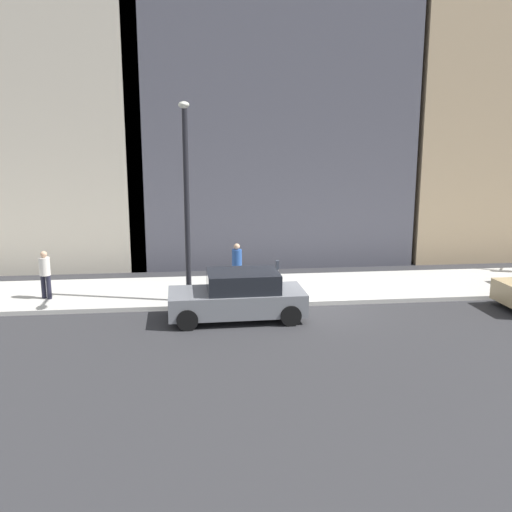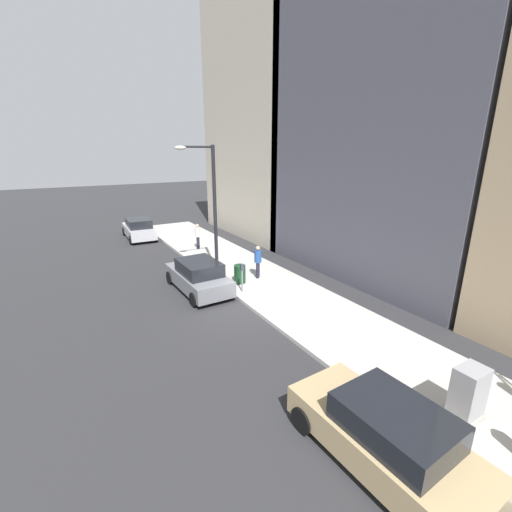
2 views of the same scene
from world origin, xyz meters
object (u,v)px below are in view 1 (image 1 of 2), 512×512
at_px(parked_car_grey, 238,296).
at_px(pedestrian_far_corner, 45,272).
at_px(trash_bin, 245,284).
at_px(office_tower_right, 30,62).
at_px(office_block_center, 259,81).
at_px(pedestrian_midblock, 237,263).
at_px(streetlamp, 186,187).
at_px(parking_meter, 277,276).

relative_size(parked_car_grey, pedestrian_far_corner, 2.56).
relative_size(trash_bin, office_tower_right, 0.05).
height_order(trash_bin, office_block_center, office_block_center).
height_order(pedestrian_midblock, pedestrian_far_corner, same).
relative_size(pedestrian_far_corner, office_block_center, 0.10).
bearing_deg(parked_car_grey, streetlamp, 46.73).
xyz_separation_m(streetlamp, office_block_center, (11.29, -3.65, 4.30)).
xyz_separation_m(parked_car_grey, streetlamp, (1.37, 1.53, 3.28)).
relative_size(pedestrian_midblock, office_tower_right, 0.09).
height_order(pedestrian_midblock, office_tower_right, office_tower_right).
bearing_deg(parked_car_grey, parking_meter, -44.80).
relative_size(parked_car_grey, parking_meter, 3.14).
distance_m(streetlamp, trash_bin, 3.97).
height_order(parked_car_grey, parking_meter, parked_car_grey).
bearing_deg(office_tower_right, streetlamp, -145.81).
xyz_separation_m(trash_bin, office_block_center, (10.67, -1.73, 7.72)).
xyz_separation_m(pedestrian_far_corner, office_tower_right, (9.58, 2.41, 7.92)).
bearing_deg(office_block_center, parked_car_grey, 170.50).
relative_size(streetlamp, office_tower_right, 0.36).
height_order(parked_car_grey, office_tower_right, office_tower_right).
distance_m(pedestrian_far_corner, office_block_center, 15.11).
height_order(pedestrian_far_corner, office_tower_right, office_tower_right).
height_order(streetlamp, office_tower_right, office_tower_right).
xyz_separation_m(pedestrian_far_corner, office_block_center, (10.17, -8.52, 7.23)).
height_order(streetlamp, trash_bin, streetlamp).
relative_size(pedestrian_midblock, office_block_center, 0.10).
bearing_deg(pedestrian_midblock, parked_car_grey, 124.37).
bearing_deg(pedestrian_midblock, office_block_center, -63.17).
distance_m(parking_meter, pedestrian_far_corner, 7.91).
bearing_deg(parking_meter, office_tower_right, 44.25).
distance_m(trash_bin, office_block_center, 13.29).
relative_size(parking_meter, streetlamp, 0.21).
distance_m(parking_meter, trash_bin, 1.22).
height_order(streetlamp, pedestrian_far_corner, streetlamp).
height_order(parked_car_grey, streetlamp, streetlamp).
distance_m(parked_car_grey, trash_bin, 2.03).
bearing_deg(pedestrian_far_corner, trash_bin, 26.93).
xyz_separation_m(trash_bin, pedestrian_far_corner, (0.51, 6.79, 0.49)).
bearing_deg(office_block_center, streetlamp, 162.07).
height_order(parking_meter, trash_bin, parking_meter).
xyz_separation_m(parking_meter, streetlamp, (-0.17, 2.99, 3.04)).
bearing_deg(streetlamp, pedestrian_midblock, -44.73).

